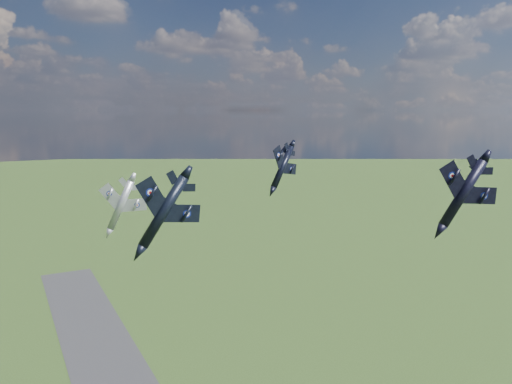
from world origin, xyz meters
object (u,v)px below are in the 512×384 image
jet_lead_navy (164,211)px  jet_high_navy (283,167)px  jet_right_navy (463,193)px  jet_left_silver (121,205)px

jet_lead_navy → jet_high_navy: jet_high_navy is taller
jet_right_navy → jet_lead_navy: bearing=175.3°
jet_lead_navy → jet_high_navy: (32.06, 19.81, 2.99)m
jet_right_navy → jet_high_navy: 39.84m
jet_high_navy → jet_left_silver: jet_high_navy is taller
jet_lead_navy → jet_left_silver: jet_lead_navy is taller
jet_right_navy → jet_left_silver: (-44.11, 33.92, -3.65)m
jet_lead_navy → jet_left_silver: size_ratio=1.30×
jet_lead_navy → jet_high_navy: size_ratio=1.17×
jet_lead_navy → jet_right_navy: size_ratio=1.04×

